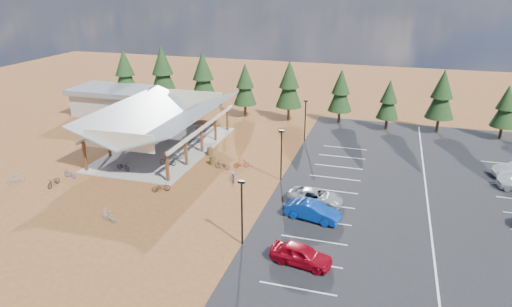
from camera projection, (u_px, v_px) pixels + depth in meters
The scene contains 38 objects.
ground at pixel (226, 182), 44.03m from camera, with size 140.00×140.00×0.00m, color brown.
asphalt_lot at pixel (426, 193), 41.76m from camera, with size 27.00×44.00×0.04m, color black.
concrete_pad at pixel (166, 148), 52.96m from camera, with size 10.60×18.60×0.10m, color gray.
bike_pavilion at pixel (163, 117), 51.62m from camera, with size 11.65×19.40×4.97m.
outbuilding at pixel (112, 100), 65.85m from camera, with size 11.00×7.00×3.90m.
lamp_post_0 at pixel (242, 208), 32.68m from camera, with size 0.50×0.25×5.14m.
lamp_post_1 at pixel (281, 152), 43.43m from camera, with size 0.50×0.25×5.14m.
lamp_post_2 at pixel (305, 118), 54.17m from camera, with size 0.50×0.25×5.14m.
trash_bin_0 at pixel (213, 160), 48.20m from camera, with size 0.60×0.60×0.90m, color #503B1C.
trash_bin_1 at pixel (210, 151), 50.71m from camera, with size 0.60×0.60×0.90m, color #503B1C.
pine_0 at pixel (125, 72), 68.53m from camera, with size 3.75×3.75×8.73m.
pine_1 at pixel (163, 71), 67.07m from camera, with size 4.07×4.07×9.48m.
pine_2 at pixel (203, 76), 64.56m from camera, with size 3.90×3.90×9.08m.
pine_3 at pixel (245, 85), 63.67m from camera, with size 3.25×3.25×7.57m.
pine_4 at pixel (289, 84), 61.62m from camera, with size 3.58×3.58×8.35m.
pine_5 at pixel (341, 91), 60.51m from camera, with size 3.20×3.20×7.45m.
pine_6 at pixel (389, 100), 58.04m from camera, with size 2.84×2.84×6.62m.
pine_7 at pixel (442, 94), 56.69m from camera, with size 3.50×3.50×8.15m.
pine_8 at pixel (506, 106), 54.49m from camera, with size 2.92×2.92×6.81m.
bike_0 at pixel (123, 166), 46.40m from camera, with size 0.57×1.63×0.85m, color black.
bike_1 at pixel (145, 150), 50.65m from camera, with size 0.50×1.79×1.07m, color gray.
bike_2 at pixel (163, 135), 55.82m from camera, with size 0.64×1.83×0.96m, color navy.
bike_3 at pixel (167, 130), 57.69m from camera, with size 0.43×1.52×0.91m, color maroon.
bike_4 at pixel (168, 161), 47.67m from camera, with size 0.63×1.81×0.95m, color black.
bike_5 at pixel (176, 155), 49.33m from camera, with size 0.47×1.66×1.00m, color gray.
bike_6 at pixel (194, 139), 54.39m from camera, with size 0.64×1.83×0.96m, color navy.
bike_7 at pixel (201, 129), 58.12m from camera, with size 0.45×1.59×0.95m, color maroon.
bike_8 at pixel (54, 182), 43.03m from camera, with size 0.61×1.75×0.92m, color black.
bike_9 at pixel (16, 178), 43.72m from camera, with size 0.48×1.70×1.02m, color gray.
bike_10 at pixel (70, 174), 44.91m from camera, with size 0.54×1.55×0.82m, color navy.
bike_12 at pixel (161, 187), 41.96m from camera, with size 0.59×1.69×0.89m, color black.
bike_13 at pixel (109, 215), 36.75m from camera, with size 0.50×1.78×1.07m, color #96979E.
bike_14 at pixel (233, 176), 44.26m from camera, with size 0.63×1.82×0.95m, color #132D9D.
bike_15 at pixel (241, 163), 47.29m from camera, with size 0.45×1.61×0.97m, color maroon.
bike_16 at pixel (222, 165), 46.98m from camera, with size 0.58×1.66×0.87m, color black.
car_0 at pixel (301, 254), 31.09m from camera, with size 1.73×4.29×1.46m, color #9B0616.
car_1 at pixel (313, 211), 36.92m from camera, with size 1.58×4.54×1.50m, color navy.
car_2 at pixel (315, 197), 39.54m from camera, with size 2.21×4.79×1.33m, color #94979B.
Camera 1 is at (14.32, -37.63, 18.29)m, focal length 32.00 mm.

